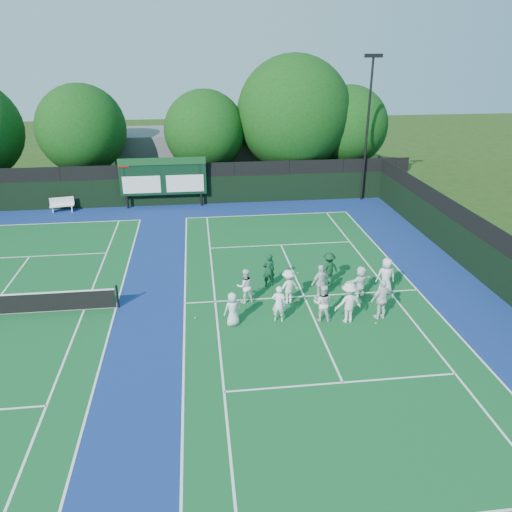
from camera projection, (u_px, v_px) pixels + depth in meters
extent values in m
plane|color=#1E380F|center=(309.00, 307.00, 22.19)|extent=(120.00, 120.00, 0.00)
cube|color=navy|center=(173.00, 304.00, 22.43)|extent=(34.00, 32.00, 0.01)
cube|color=#105224|center=(304.00, 296.00, 23.10)|extent=(10.97, 23.77, 0.00)
cube|color=white|center=(268.00, 215.00, 33.93)|extent=(10.97, 0.08, 0.00)
cube|color=white|center=(185.00, 303.00, 22.48)|extent=(0.08, 23.77, 0.00)
cube|color=white|center=(417.00, 290.00, 23.71)|extent=(0.08, 23.77, 0.00)
cube|color=white|center=(215.00, 301.00, 22.64)|extent=(0.08, 23.77, 0.00)
cube|color=white|center=(389.00, 291.00, 23.55)|extent=(0.08, 23.77, 0.00)
cube|color=white|center=(343.00, 382.00, 17.26)|extent=(8.23, 0.08, 0.00)
cube|color=white|center=(281.00, 245.00, 28.93)|extent=(8.23, 0.08, 0.00)
cube|color=white|center=(304.00, 296.00, 23.09)|extent=(0.08, 12.80, 0.00)
cube|color=white|center=(54.00, 223.00, 32.36)|extent=(10.97, 0.08, 0.00)
cube|color=white|center=(116.00, 307.00, 22.14)|extent=(0.08, 23.77, 0.00)
cube|color=white|center=(84.00, 309.00, 21.99)|extent=(0.08, 23.77, 0.00)
cube|color=white|center=(30.00, 257.00, 27.37)|extent=(8.23, 0.08, 0.00)
cube|color=black|center=(179.00, 191.00, 35.71)|extent=(34.00, 0.08, 2.00)
cube|color=black|center=(177.00, 171.00, 35.11)|extent=(34.00, 0.05, 1.00)
cube|color=black|center=(490.00, 267.00, 23.71)|extent=(0.08, 32.00, 2.00)
cube|color=black|center=(496.00, 238.00, 23.11)|extent=(0.05, 32.00, 1.00)
cylinder|color=black|center=(126.00, 184.00, 34.64)|extent=(0.16, 0.16, 3.50)
cylinder|color=black|center=(201.00, 182.00, 35.22)|extent=(0.16, 0.16, 3.50)
cube|color=black|center=(163.00, 177.00, 34.75)|extent=(6.00, 0.15, 2.60)
cube|color=#12411D|center=(162.00, 161.00, 34.23)|extent=(6.00, 0.05, 0.50)
cube|color=white|center=(142.00, 185.00, 34.69)|extent=(2.60, 0.04, 1.20)
cube|color=white|center=(185.00, 183.00, 35.03)|extent=(2.60, 0.04, 1.20)
cube|color=#960E0C|center=(123.00, 164.00, 33.98)|extent=(0.70, 0.04, 0.50)
cube|color=#5C5C61|center=(226.00, 153.00, 43.05)|extent=(18.00, 6.00, 4.00)
cylinder|color=black|center=(367.00, 131.00, 35.36)|extent=(0.16, 0.16, 10.00)
cube|color=black|center=(374.00, 56.00, 33.38)|extent=(1.20, 0.30, 0.25)
cylinder|color=black|center=(117.00, 296.00, 21.94)|extent=(0.10, 0.10, 1.10)
cube|color=white|center=(62.00, 206.00, 34.39)|extent=(1.64, 0.72, 0.06)
cube|color=white|center=(62.00, 201.00, 34.42)|extent=(1.57, 0.37, 0.53)
cube|color=white|center=(53.00, 209.00, 34.42)|extent=(0.13, 0.38, 0.42)
cube|color=white|center=(72.00, 209.00, 34.56)|extent=(0.13, 0.38, 0.42)
cylinder|color=black|center=(88.00, 178.00, 38.02)|extent=(0.44, 0.44, 2.53)
sphere|color=#0C350D|center=(82.00, 129.00, 36.56)|extent=(6.49, 6.49, 6.49)
sphere|color=#0C350D|center=(92.00, 137.00, 37.16)|extent=(4.54, 4.54, 4.54)
cylinder|color=black|center=(207.00, 176.00, 39.06)|extent=(0.44, 0.44, 2.36)
sphere|color=#0C350D|center=(205.00, 131.00, 37.69)|extent=(6.12, 6.12, 6.12)
sphere|color=#0C350D|center=(213.00, 138.00, 38.27)|extent=(4.28, 4.28, 4.28)
cylinder|color=black|center=(292.00, 172.00, 39.78)|extent=(0.44, 0.44, 2.55)
sphere|color=#0C350D|center=(294.00, 114.00, 37.99)|extent=(8.71, 8.71, 8.71)
sphere|color=#0C350D|center=(300.00, 125.00, 38.67)|extent=(6.10, 6.10, 6.10)
cylinder|color=black|center=(345.00, 171.00, 40.27)|extent=(0.44, 0.44, 2.53)
sphere|color=#0C350D|center=(348.00, 126.00, 38.86)|extent=(6.14, 6.14, 6.14)
sphere|color=#0C350D|center=(354.00, 133.00, 39.44)|extent=(4.30, 4.30, 4.30)
sphere|color=#C4D318|center=(299.00, 301.00, 22.65)|extent=(0.07, 0.07, 0.07)
sphere|color=#C4D318|center=(378.00, 314.00, 21.55)|extent=(0.07, 0.07, 0.07)
sphere|color=#C4D318|center=(195.00, 318.00, 21.27)|extent=(0.07, 0.07, 0.07)
sphere|color=#C4D318|center=(298.00, 273.00, 25.39)|extent=(0.07, 0.07, 0.07)
sphere|color=#C4D318|center=(376.00, 323.00, 20.86)|extent=(0.07, 0.07, 0.07)
imported|color=silver|center=(233.00, 309.00, 20.52)|extent=(0.83, 0.67, 1.48)
imported|color=white|center=(279.00, 304.00, 20.78)|extent=(0.68, 0.53, 1.64)
imported|color=white|center=(323.00, 303.00, 20.84)|extent=(0.93, 0.80, 1.64)
imported|color=silver|center=(349.00, 302.00, 20.70)|extent=(1.27, 0.86, 1.81)
imported|color=white|center=(382.00, 299.00, 20.95)|extent=(1.14, 0.68, 1.81)
imported|color=white|center=(245.00, 286.00, 22.31)|extent=(0.89, 0.75, 1.63)
imported|color=white|center=(288.00, 287.00, 22.25)|extent=(1.19, 0.92, 1.62)
imported|color=silver|center=(321.00, 283.00, 22.52)|extent=(1.09, 0.79, 1.71)
imported|color=white|center=(360.00, 282.00, 22.75)|extent=(1.50, 1.00, 1.55)
imported|color=white|center=(386.00, 276.00, 23.03)|extent=(0.90, 0.61, 1.79)
imported|color=#0F3A20|center=(269.00, 270.00, 23.78)|extent=(0.67, 0.50, 1.67)
imported|color=#0E361C|center=(329.00, 269.00, 24.00)|extent=(1.20, 0.94, 1.63)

